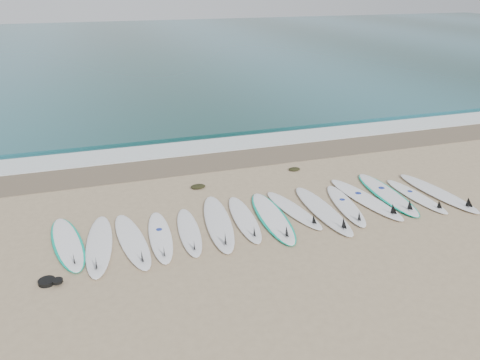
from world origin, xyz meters
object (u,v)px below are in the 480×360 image
object	(u,v)px
surfboard_7	(273,217)
surfboard_14	(439,193)
surfboard_0	(68,244)
leash_coil	(49,282)

from	to	relation	value
surfboard_7	surfboard_14	size ratio (longest dim) A/B	1.00
surfboard_0	surfboard_14	distance (m)	9.48
surfboard_7	leash_coil	xyz separation A→B (m)	(-5.02, -1.10, -0.00)
surfboard_7	leash_coil	world-z (taller)	surfboard_7
leash_coil	surfboard_0	bearing A→B (deg)	76.91
surfboard_0	surfboard_7	world-z (taller)	surfboard_7
surfboard_0	surfboard_14	size ratio (longest dim) A/B	0.93
surfboard_0	surfboard_7	distance (m)	4.71
surfboard_0	surfboard_7	size ratio (longest dim) A/B	0.93
surfboard_0	leash_coil	size ratio (longest dim) A/B	5.72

